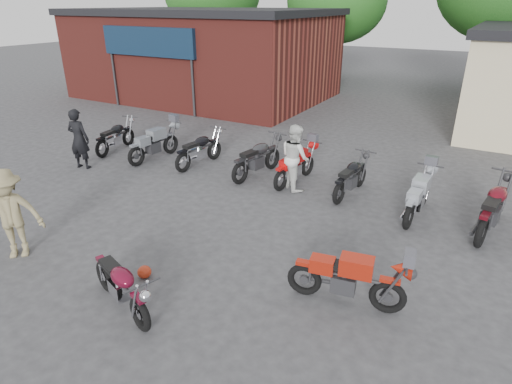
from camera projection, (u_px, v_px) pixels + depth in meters
The scene contains 19 objects.
ground at pixel (159, 281), 7.65m from camera, with size 90.00×90.00×0.00m, color #343436.
brick_building at pixel (205, 56), 22.01m from camera, with size 12.00×8.00×4.00m, color maroon.
tree_0 at pixel (213, 9), 29.77m from camera, with size 6.56×6.56×8.20m, color #144C14, non-canonical shape.
tree_1 at pixel (335, 17), 25.86m from camera, with size 5.92×5.92×7.40m, color #144C14, non-canonical shape.
tree_2 at pixel (507, 5), 21.50m from camera, with size 7.04×7.04×8.80m, color #144C14, non-canonical shape.
vintage_motorcycle at pixel (121, 283), 6.73m from camera, with size 1.78×0.59×1.03m, color #550A1E, non-canonical shape.
sportbike at pixel (348, 276), 6.86m from camera, with size 1.87×0.62×1.08m, color #AA1E0E, non-canonical shape.
helmet at pixel (144, 272), 7.69m from camera, with size 0.25×0.25×0.23m, color #B22C13.
person_dark at pixel (79, 139), 12.51m from camera, with size 0.65×0.43×1.79m, color black.
person_light at pixel (295, 157), 11.11m from camera, with size 0.84×0.66×1.73m, color silver.
person_tan at pixel (10, 214), 8.06m from camera, with size 1.17×0.67×1.80m, color #8A7D55.
row_bike_0 at pixel (116, 135), 14.09m from camera, with size 1.88×0.62×1.09m, color black, non-canonical shape.
row_bike_1 at pixel (154, 142), 13.32m from camera, with size 1.99×0.66×1.15m, color gray, non-canonical shape.
row_bike_2 at pixel (200, 148), 12.83m from camera, with size 1.91×0.63×1.11m, color black, non-canonical shape.
row_bike_3 at pixel (258, 156), 12.03m from camera, with size 2.03×0.67×1.18m, color #262729, non-canonical shape.
row_bike_4 at pixel (296, 164), 11.60m from camera, with size 1.88×0.62×1.09m, color red, non-canonical shape.
row_bike_5 at pixel (352, 175), 10.86m from camera, with size 1.85×0.61×1.07m, color black, non-canonical shape.
row_bike_6 at pixel (419, 194), 9.74m from camera, with size 1.92×0.63×1.12m, color #979CA5, non-canonical shape.
row_bike_7 at pixel (494, 205), 9.04m from camera, with size 2.15×0.71×1.25m, color #520A13, non-canonical shape.
Camera 1 is at (4.66, -4.64, 4.57)m, focal length 30.00 mm.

